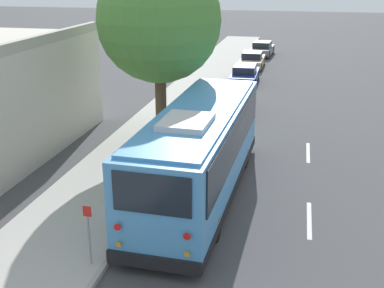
# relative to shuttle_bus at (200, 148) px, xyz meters

# --- Properties ---
(ground_plane) EXTENTS (160.00, 160.00, 0.00)m
(ground_plane) POSITION_rel_shuttle_bus_xyz_m (1.20, -0.27, -1.74)
(ground_plane) COLOR #474749
(sidewalk_slab) EXTENTS (80.00, 3.58, 0.15)m
(sidewalk_slab) POSITION_rel_shuttle_bus_xyz_m (1.20, 3.39, -1.67)
(sidewalk_slab) COLOR #B2AFA8
(sidewalk_slab) RESTS_ON ground
(curb_strip) EXTENTS (80.00, 0.14, 0.15)m
(curb_strip) POSITION_rel_shuttle_bus_xyz_m (1.20, 1.53, -1.67)
(curb_strip) COLOR #9D9A94
(curb_strip) RESTS_ON ground
(shuttle_bus) EXTENTS (10.03, 2.83, 3.25)m
(shuttle_bus) POSITION_rel_shuttle_bus_xyz_m (0.00, 0.00, 0.00)
(shuttle_bus) COLOR #4C93D1
(shuttle_bus) RESTS_ON ground
(parked_sedan_silver) EXTENTS (4.54, 1.95, 1.26)m
(parked_sedan_silver) POSITION_rel_shuttle_bus_xyz_m (10.77, 0.40, -1.16)
(parked_sedan_silver) COLOR #A8AAAF
(parked_sedan_silver) RESTS_ON ground
(parked_sedan_blue) EXTENTS (4.42, 1.77, 1.27)m
(parked_sedan_blue) POSITION_rel_shuttle_bus_xyz_m (17.68, 0.51, -1.16)
(parked_sedan_blue) COLOR navy
(parked_sedan_blue) RESTS_ON ground
(parked_sedan_tan) EXTENTS (4.23, 1.81, 1.26)m
(parked_sedan_tan) POSITION_rel_shuttle_bus_xyz_m (23.49, 0.59, -1.16)
(parked_sedan_tan) COLOR tan
(parked_sedan_tan) RESTS_ON ground
(parked_sedan_gray) EXTENTS (4.37, 2.00, 1.28)m
(parked_sedan_gray) POSITION_rel_shuttle_bus_xyz_m (29.31, 0.27, -1.15)
(parked_sedan_gray) COLOR slate
(parked_sedan_gray) RESTS_ON ground
(street_tree) EXTENTS (5.09, 5.09, 8.55)m
(street_tree) POSITION_rel_shuttle_bus_xyz_m (4.72, 2.65, 3.99)
(street_tree) COLOR brown
(street_tree) RESTS_ON sidewalk_slab
(sign_post_near) EXTENTS (0.06, 0.22, 1.65)m
(sign_post_near) POSITION_rel_shuttle_bus_xyz_m (-4.82, 1.87, -0.74)
(sign_post_near) COLOR gray
(sign_post_near) RESTS_ON sidewalk_slab
(sign_post_far) EXTENTS (0.06, 0.22, 1.66)m
(sign_post_far) POSITION_rel_shuttle_bus_xyz_m (-2.95, 1.87, -0.74)
(sign_post_far) COLOR gray
(sign_post_far) RESTS_ON sidewalk_slab
(fire_hydrant) EXTENTS (0.22, 0.22, 0.81)m
(fire_hydrant) POSITION_rel_shuttle_bus_xyz_m (7.68, 2.00, -1.19)
(fire_hydrant) COLOR red
(fire_hydrant) RESTS_ON sidewalk_slab
(lane_stripe_mid) EXTENTS (2.40, 0.14, 0.01)m
(lane_stripe_mid) POSITION_rel_shuttle_bus_xyz_m (-0.96, -3.67, -1.74)
(lane_stripe_mid) COLOR silver
(lane_stripe_mid) RESTS_ON ground
(lane_stripe_ahead) EXTENTS (2.40, 0.14, 0.01)m
(lane_stripe_ahead) POSITION_rel_shuttle_bus_xyz_m (5.04, -3.67, -1.74)
(lane_stripe_ahead) COLOR silver
(lane_stripe_ahead) RESTS_ON ground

